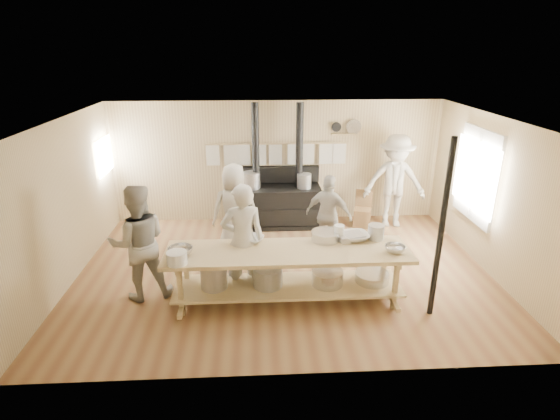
{
  "coord_description": "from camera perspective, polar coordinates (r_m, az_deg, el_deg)",
  "views": [
    {
      "loc": [
        -0.43,
        -6.65,
        3.68
      ],
      "look_at": [
        -0.06,
        0.2,
        1.07
      ],
      "focal_mm": 28.0,
      "sensor_mm": 36.0,
      "label": 1
    }
  ],
  "objects": [
    {
      "name": "mixing_bowl_large",
      "position": [
        6.75,
        5.95,
        -3.38
      ],
      "size": [
        0.55,
        0.55,
        0.14
      ],
      "primitive_type": "cylinder",
      "rotation": [
        0.0,
        0.0,
        -0.3
      ],
      "color": "silver",
      "rests_on": "prep_table"
    },
    {
      "name": "deep_bowl_enamel",
      "position": [
        6.17,
        -13.31,
        -6.11
      ],
      "size": [
        0.34,
        0.34,
        0.18
      ],
      "primitive_type": "cylinder",
      "rotation": [
        0.0,
        0.0,
        -0.23
      ],
      "color": "white",
      "rests_on": "prep_table"
    },
    {
      "name": "cook_left",
      "position": [
        6.86,
        -17.96,
        -4.1
      ],
      "size": [
        1.03,
        0.89,
        1.81
      ],
      "primitive_type": "imported",
      "rotation": [
        0.0,
        0.0,
        3.41
      ],
      "color": "#ADA799",
      "rests_on": "ground"
    },
    {
      "name": "chair",
      "position": [
        9.55,
        10.71,
        -0.72
      ],
      "size": [
        0.45,
        0.45,
        0.77
      ],
      "rotation": [
        0.0,
        0.0,
        -0.29
      ],
      "color": "brown",
      "rests_on": "ground"
    },
    {
      "name": "back_wall_shelf",
      "position": [
        9.43,
        8.67,
        10.4
      ],
      "size": [
        0.63,
        0.14,
        0.32
      ],
      "color": "tan",
      "rests_on": "ground"
    },
    {
      "name": "support_post",
      "position": [
        6.31,
        20.3,
        -2.65
      ],
      "size": [
        0.08,
        0.08,
        2.6
      ],
      "primitive_type": "cylinder",
      "color": "black",
      "rests_on": "ground"
    },
    {
      "name": "window_right",
      "position": [
        8.51,
        24.34,
        4.15
      ],
      "size": [
        0.09,
        1.5,
        1.65
      ],
      "color": "beige",
      "rests_on": "ground"
    },
    {
      "name": "pitcher",
      "position": [
        6.77,
        7.72,
        -2.94
      ],
      "size": [
        0.2,
        0.2,
        0.24
      ],
      "primitive_type": "cylinder",
      "rotation": [
        0.0,
        0.0,
        0.35
      ],
      "color": "white",
      "rests_on": "prep_table"
    },
    {
      "name": "ground",
      "position": [
        7.61,
        0.51,
        -8.05
      ],
      "size": [
        7.0,
        7.0,
        0.0
      ],
      "primitive_type": "plane",
      "color": "brown",
      "rests_on": "ground"
    },
    {
      "name": "room_shell",
      "position": [
        6.97,
        0.56,
        3.71
      ],
      "size": [
        7.0,
        7.0,
        7.0
      ],
      "color": "tan",
      "rests_on": "ground"
    },
    {
      "name": "bowl_steel_a",
      "position": [
        6.43,
        -12.89,
        -5.26
      ],
      "size": [
        0.49,
        0.49,
        0.11
      ],
      "primitive_type": "imported",
      "rotation": [
        0.0,
        0.0,
        0.57
      ],
      "color": "silver",
      "rests_on": "prep_table"
    },
    {
      "name": "prep_table",
      "position": [
        6.57,
        0.95,
        -7.87
      ],
      "size": [
        3.6,
        0.9,
        0.85
      ],
      "color": "tan",
      "rests_on": "ground"
    },
    {
      "name": "cook_far_left",
      "position": [
        6.62,
        -4.86,
        -4.02
      ],
      "size": [
        0.71,
        0.51,
        1.81
      ],
      "primitive_type": "imported",
      "rotation": [
        0.0,
        0.0,
        3.26
      ],
      "color": "#ADA799",
      "rests_on": "ground"
    },
    {
      "name": "roasting_pan",
      "position": [
        6.83,
        9.17,
        -3.46
      ],
      "size": [
        0.47,
        0.37,
        0.09
      ],
      "primitive_type": "cube",
      "rotation": [
        0.0,
        0.0,
        0.26
      ],
      "color": "#B2B2B7",
      "rests_on": "prep_table"
    },
    {
      "name": "left_opening",
      "position": [
        9.39,
        -21.94,
        6.57
      ],
      "size": [
        0.0,
        0.9,
        0.9
      ],
      "color": "white",
      "rests_on": "ground"
    },
    {
      "name": "stove",
      "position": [
        9.32,
        -0.33,
        1.07
      ],
      "size": [
        1.9,
        0.75,
        2.6
      ],
      "color": "black",
      "rests_on": "ground"
    },
    {
      "name": "cook_right",
      "position": [
        8.01,
        6.37,
        -0.68
      ],
      "size": [
        0.95,
        0.76,
        1.51
      ],
      "primitive_type": "imported",
      "rotation": [
        0.0,
        0.0,
        2.62
      ],
      "color": "#ADA799",
      "rests_on": "ground"
    },
    {
      "name": "bucket_galv",
      "position": [
        6.9,
        12.42,
        -2.83
      ],
      "size": [
        0.31,
        0.31,
        0.23
      ],
      "primitive_type": "cylinder",
      "rotation": [
        0.0,
        0.0,
        -0.32
      ],
      "color": "gray",
      "rests_on": "prep_table"
    },
    {
      "name": "bowl_white_b",
      "position": [
        6.85,
        9.79,
        -3.41
      ],
      "size": [
        0.47,
        0.47,
        0.1
      ],
      "primitive_type": "imported",
      "rotation": [
        0.0,
        0.0,
        1.72
      ],
      "color": "white",
      "rests_on": "prep_table"
    },
    {
      "name": "bowl_white_a",
      "position": [
        6.69,
        -3.62,
        -3.82
      ],
      "size": [
        0.44,
        0.44,
        0.08
      ],
      "primitive_type": "imported",
      "rotation": [
        0.0,
        0.0,
        -0.39
      ],
      "color": "white",
      "rests_on": "prep_table"
    },
    {
      "name": "cook_by_window",
      "position": [
        9.45,
        14.75,
        3.64
      ],
      "size": [
        1.36,
        0.89,
        1.98
      ],
      "primitive_type": "imported",
      "rotation": [
        0.0,
        0.0,
        -0.13
      ],
      "color": "#ADA799",
      "rests_on": "ground"
    },
    {
      "name": "bowl_steel_b",
      "position": [
        6.57,
        14.79,
        -4.93
      ],
      "size": [
        0.4,
        0.4,
        0.09
      ],
      "primitive_type": "imported",
      "rotation": [
        0.0,
        0.0,
        3.63
      ],
      "color": "silver",
      "rests_on": "prep_table"
    },
    {
      "name": "cook_center",
      "position": [
        7.95,
        -5.9,
        -0.02
      ],
      "size": [
        0.91,
        0.66,
        1.72
      ],
      "primitive_type": "imported",
      "rotation": [
        0.0,
        0.0,
        3.28
      ],
      "color": "#ADA799",
      "rests_on": "ground"
    },
    {
      "name": "towel_rail",
      "position": [
        9.3,
        -0.39,
        7.63
      ],
      "size": [
        3.0,
        0.04,
        0.47
      ],
      "color": "tan",
      "rests_on": "ground"
    }
  ]
}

